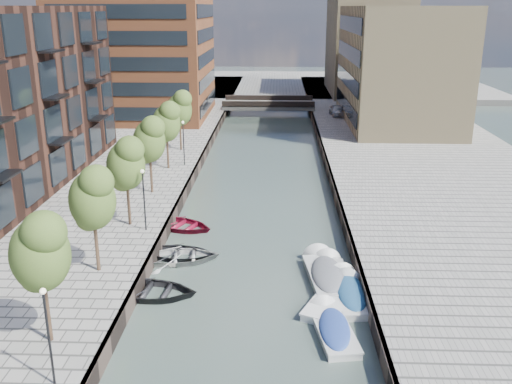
# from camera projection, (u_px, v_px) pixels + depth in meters

# --- Properties ---
(water) EXTENTS (300.00, 300.00, 0.00)m
(water) POSITION_uv_depth(u_px,v_px,m) (262.00, 176.00, 52.60)
(water) COLOR #38473F
(water) RESTS_ON ground
(quay_right) EXTENTS (20.00, 140.00, 1.00)m
(quay_right) POSITION_uv_depth(u_px,v_px,m) (438.00, 173.00, 51.86)
(quay_right) COLOR gray
(quay_right) RESTS_ON ground
(quay_wall_left) EXTENTS (0.25, 140.00, 1.00)m
(quay_wall_left) POSITION_uv_depth(u_px,v_px,m) (197.00, 170.00, 52.67)
(quay_wall_left) COLOR #332823
(quay_wall_left) RESTS_ON ground
(quay_wall_right) EXTENTS (0.25, 140.00, 1.00)m
(quay_wall_right) POSITION_uv_depth(u_px,v_px,m) (329.00, 172.00, 52.22)
(quay_wall_right) COLOR #332823
(quay_wall_right) RESTS_ON ground
(far_closure) EXTENTS (80.00, 40.00, 1.00)m
(far_closure) POSITION_uv_depth(u_px,v_px,m) (271.00, 85.00, 109.43)
(far_closure) COLOR gray
(far_closure) RESTS_ON ground
(tan_block_near) EXTENTS (12.00, 25.00, 14.00)m
(tan_block_near) POSITION_uv_depth(u_px,v_px,m) (397.00, 65.00, 70.42)
(tan_block_near) COLOR tan
(tan_block_near) RESTS_ON quay_right
(tan_block_far) EXTENTS (12.00, 20.00, 16.00)m
(tan_block_far) POSITION_uv_depth(u_px,v_px,m) (367.00, 44.00, 94.81)
(tan_block_far) COLOR tan
(tan_block_far) RESTS_ON quay_right
(bridge) EXTENTS (13.00, 6.00, 1.30)m
(bridge) POSITION_uv_depth(u_px,v_px,m) (269.00, 105.00, 82.56)
(bridge) COLOR gray
(bridge) RESTS_ON ground
(tree_1) EXTENTS (2.50, 2.50, 5.95)m
(tree_1) POSITION_uv_depth(u_px,v_px,m) (40.00, 250.00, 23.72)
(tree_1) COLOR #382619
(tree_1) RESTS_ON quay_left
(tree_2) EXTENTS (2.50, 2.50, 5.95)m
(tree_2) POSITION_uv_depth(u_px,v_px,m) (92.00, 196.00, 30.37)
(tree_2) COLOR #382619
(tree_2) RESTS_ON quay_left
(tree_3) EXTENTS (2.50, 2.50, 5.95)m
(tree_3) POSITION_uv_depth(u_px,v_px,m) (126.00, 162.00, 37.01)
(tree_3) COLOR #382619
(tree_3) RESTS_ON quay_left
(tree_4) EXTENTS (2.50, 2.50, 5.95)m
(tree_4) POSITION_uv_depth(u_px,v_px,m) (149.00, 138.00, 43.66)
(tree_4) COLOR #382619
(tree_4) RESTS_ON quay_left
(tree_5) EXTENTS (2.50, 2.50, 5.95)m
(tree_5) POSITION_uv_depth(u_px,v_px,m) (166.00, 121.00, 50.31)
(tree_5) COLOR #382619
(tree_5) RESTS_ON quay_left
(tree_6) EXTENTS (2.50, 2.50, 5.95)m
(tree_6) POSITION_uv_depth(u_px,v_px,m) (179.00, 108.00, 56.96)
(tree_6) COLOR #382619
(tree_6) RESTS_ON quay_left
(lamp_0) EXTENTS (0.24, 0.24, 4.12)m
(lamp_0) POSITION_uv_depth(u_px,v_px,m) (47.00, 327.00, 21.38)
(lamp_0) COLOR black
(lamp_0) RESTS_ON quay_left
(lamp_1) EXTENTS (0.24, 0.24, 4.12)m
(lamp_1) POSITION_uv_depth(u_px,v_px,m) (144.00, 193.00, 36.57)
(lamp_1) COLOR black
(lamp_1) RESTS_ON quay_left
(lamp_2) EXTENTS (0.24, 0.24, 4.12)m
(lamp_2) POSITION_uv_depth(u_px,v_px,m) (183.00, 138.00, 51.77)
(lamp_2) COLOR black
(lamp_2) RESTS_ON quay_left
(sloop_1) EXTENTS (5.39, 4.08, 1.05)m
(sloop_1) POSITION_uv_depth(u_px,v_px,m) (151.00, 296.00, 30.92)
(sloop_1) COLOR black
(sloop_1) RESTS_ON ground
(sloop_2) EXTENTS (5.77, 5.05, 1.00)m
(sloop_2) POSITION_uv_depth(u_px,v_px,m) (181.00, 228.00, 40.28)
(sloop_2) COLOR maroon
(sloop_2) RESTS_ON ground
(sloop_3) EXTENTS (5.37, 4.22, 1.01)m
(sloop_3) POSITION_uv_depth(u_px,v_px,m) (181.00, 261.00, 35.12)
(sloop_3) COLOR #B7B7B5
(sloop_3) RESTS_ON ground
(sloop_4) EXTENTS (5.02, 3.87, 0.96)m
(sloop_4) POSITION_uv_depth(u_px,v_px,m) (181.00, 257.00, 35.69)
(sloop_4) COLOR black
(sloop_4) RESTS_ON ground
(motorboat_0) EXTENTS (2.28, 4.83, 1.55)m
(motorboat_0) POSITION_uv_depth(u_px,v_px,m) (332.00, 327.00, 27.52)
(motorboat_0) COLOR silver
(motorboat_0) RESTS_ON ground
(motorboat_1) EXTENTS (1.83, 5.18, 1.72)m
(motorboat_1) POSITION_uv_depth(u_px,v_px,m) (330.00, 276.00, 32.71)
(motorboat_1) COLOR silver
(motorboat_1) RESTS_ON ground
(motorboat_2) EXTENTS (3.70, 5.41, 1.71)m
(motorboat_2) POSITION_uv_depth(u_px,v_px,m) (336.00, 297.00, 30.57)
(motorboat_2) COLOR white
(motorboat_2) RESTS_ON ground
(motorboat_3) EXTENTS (2.15, 5.15, 1.67)m
(motorboat_3) POSITION_uv_depth(u_px,v_px,m) (349.00, 292.00, 30.89)
(motorboat_3) COLOR silver
(motorboat_3) RESTS_ON ground
(motorboat_4) EXTENTS (2.63, 5.93, 1.91)m
(motorboat_4) POSITION_uv_depth(u_px,v_px,m) (325.00, 274.00, 32.94)
(motorboat_4) COLOR #BBBCB9
(motorboat_4) RESTS_ON ground
(car) EXTENTS (2.07, 4.30, 1.42)m
(car) POSITION_uv_depth(u_px,v_px,m) (337.00, 110.00, 76.07)
(car) COLOR #B3B4B8
(car) RESTS_ON quay_right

